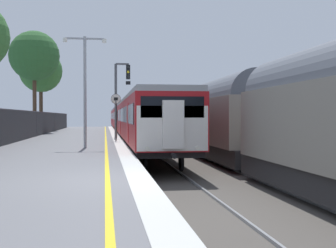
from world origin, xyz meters
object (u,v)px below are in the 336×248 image
at_px(background_tree_left, 42,73).
at_px(background_tree_centre, 34,57).
at_px(signal_gantry, 120,91).
at_px(platform_lamp_mid, 85,82).
at_px(freight_train_adjacent_track, 199,117).
at_px(commuter_train_at_platform, 128,118).
at_px(speed_limit_sign, 116,111).

xyz_separation_m(background_tree_left, background_tree_centre, (0.15, -5.97, 0.84)).
relative_size(signal_gantry, platform_lamp_mid, 0.99).
bearing_deg(background_tree_left, signal_gantry, -66.27).
xyz_separation_m(platform_lamp_mid, background_tree_left, (-5.71, 27.06, 3.04)).
height_order(freight_train_adjacent_track, platform_lamp_mid, platform_lamp_mid).
bearing_deg(background_tree_centre, commuter_train_at_platform, 34.50).
distance_m(freight_train_adjacent_track, platform_lamp_mid, 11.93).
distance_m(signal_gantry, background_tree_centre, 14.17).
distance_m(freight_train_adjacent_track, background_tree_left, 22.65).
distance_m(commuter_train_at_platform, background_tree_centre, 12.29).
bearing_deg(freight_train_adjacent_track, signal_gantry, 175.17).
relative_size(commuter_train_at_platform, freight_train_adjacent_track, 1.27).
bearing_deg(background_tree_left, freight_train_adjacent_track, -53.67).
height_order(commuter_train_at_platform, signal_gantry, signal_gantry).
relative_size(signal_gantry, background_tree_left, 0.60).
height_order(commuter_train_at_platform, background_tree_centre, background_tree_centre).
xyz_separation_m(signal_gantry, background_tree_centre, (-7.49, 11.42, 3.75)).
xyz_separation_m(signal_gantry, background_tree_left, (-7.65, 17.39, 2.92)).
height_order(platform_lamp_mid, background_tree_centre, background_tree_centre).
relative_size(freight_train_adjacent_track, platform_lamp_mid, 9.73).
distance_m(commuter_train_at_platform, freight_train_adjacent_track, 18.50).
relative_size(commuter_train_at_platform, signal_gantry, 12.46).
xyz_separation_m(commuter_train_at_platform, background_tree_left, (-9.13, -0.20, 4.87)).
bearing_deg(platform_lamp_mid, background_tree_centre, 104.76).
bearing_deg(speed_limit_sign, signal_gantry, 84.86).
distance_m(commuter_train_at_platform, platform_lamp_mid, 27.53).
bearing_deg(signal_gantry, background_tree_centre, 123.27).
bearing_deg(platform_lamp_mid, speed_limit_sign, 74.29).
xyz_separation_m(commuter_train_at_platform, signal_gantry, (-1.48, -17.59, 1.95)).
bearing_deg(speed_limit_sign, background_tree_left, 108.73).
height_order(platform_lamp_mid, background_tree_left, background_tree_left).
bearing_deg(commuter_train_at_platform, background_tree_left, -178.75).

